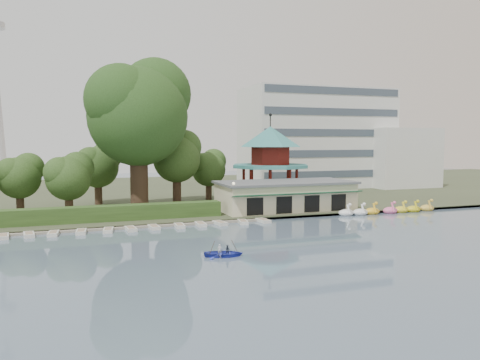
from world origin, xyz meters
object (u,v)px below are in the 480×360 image
dock (125,227)px  big_tree (139,109)px  pavilion (270,156)px  rowboat_with_passengers (224,251)px  boathouse (285,195)px

dock → big_tree: (3.18, 11.02, 14.01)m
pavilion → big_tree: (-20.82, -3.78, 6.65)m
dock → rowboat_with_passengers: bearing=-67.6°
pavilion → big_tree: 22.18m
big_tree → rowboat_with_passengers: big_tree is taller
dock → pavilion: bearing=31.7°
pavilion → boathouse: bearing=-101.3°
boathouse → big_tree: bearing=161.7°
boathouse → big_tree: 23.05m
pavilion → rowboat_with_passengers: size_ratio=2.48×
dock → boathouse: (22.00, 4.77, 2.25)m
dock → boathouse: bearing=12.2°
dock → big_tree: size_ratio=1.62×
pavilion → big_tree: size_ratio=0.64×
boathouse → pavilion: (2.00, 10.03, 5.11)m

